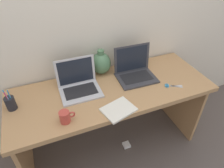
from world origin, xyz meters
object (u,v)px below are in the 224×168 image
at_px(green_vase, 101,63).
at_px(scissors, 170,86).
at_px(coffee_mug, 65,117).
at_px(notebook_stack, 119,109).
at_px(power_brick, 126,145).
at_px(pen_cup, 11,103).
at_px(laptop_right, 134,69).
at_px(laptop_left, 78,82).

relative_size(green_vase, scissors, 1.60).
bearing_deg(coffee_mug, scissors, 3.74).
bearing_deg(notebook_stack, power_brick, 43.86).
bearing_deg(pen_cup, notebook_stack, -23.28).
distance_m(coffee_mug, power_brick, 0.97).
xyz_separation_m(laptop_right, coffee_mug, (-0.68, -0.31, -0.03)).
height_order(laptop_left, green_vase, laptop_left).
bearing_deg(laptop_left, laptop_right, 0.16).
relative_size(laptop_left, pen_cup, 1.73).
xyz_separation_m(scissors, power_brick, (-0.33, 0.08, -0.74)).
distance_m(laptop_left, green_vase, 0.30).
xyz_separation_m(green_vase, notebook_stack, (-0.05, -0.50, -0.09)).
relative_size(laptop_right, coffee_mug, 3.08).
bearing_deg(power_brick, coffee_mug, -166.22).
bearing_deg(notebook_stack, green_vase, 84.51).
xyz_separation_m(green_vase, coffee_mug, (-0.43, -0.47, -0.06)).
bearing_deg(coffee_mug, laptop_left, 60.91).
distance_m(laptop_right, green_vase, 0.30).
height_order(laptop_left, scissors, laptop_left).
height_order(laptop_right, notebook_stack, laptop_right).
bearing_deg(power_brick, pen_cup, 171.60).
xyz_separation_m(laptop_right, scissors, (0.21, -0.26, -0.07)).
bearing_deg(scissors, notebook_stack, -169.44).
bearing_deg(laptop_right, pen_cup, -177.45).
height_order(laptop_left, pen_cup, laptop_left).
relative_size(coffee_mug, scissors, 0.77).
distance_m(green_vase, notebook_stack, 0.52).
bearing_deg(pen_cup, coffee_mug, -38.63).
xyz_separation_m(laptop_left, scissors, (0.72, -0.26, -0.06)).
bearing_deg(laptop_right, green_vase, 149.07).
bearing_deg(green_vase, coffee_mug, -132.34).
bearing_deg(coffee_mug, pen_cup, 141.37).
bearing_deg(laptop_right, coffee_mug, -155.14).
bearing_deg(green_vase, laptop_right, -30.93).
height_order(notebook_stack, scissors, notebook_stack).
height_order(coffee_mug, power_brick, coffee_mug).
height_order(pen_cup, power_brick, pen_cup).
distance_m(notebook_stack, scissors, 0.52).
bearing_deg(scissors, coffee_mug, -176.26).
xyz_separation_m(notebook_stack, coffee_mug, (-0.38, 0.04, 0.04)).
bearing_deg(green_vase, scissors, -41.19).
relative_size(laptop_left, power_brick, 4.62).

